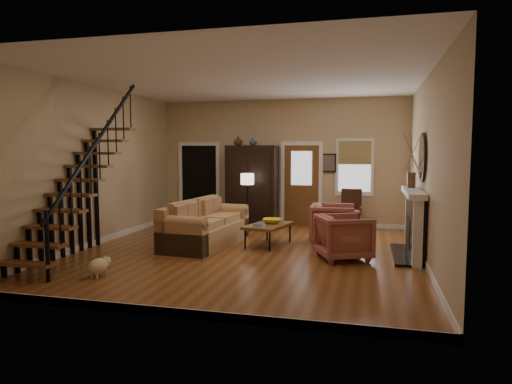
% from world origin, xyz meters
% --- Properties ---
extents(room, '(7.00, 7.33, 3.30)m').
position_xyz_m(room, '(-0.41, 1.76, 1.51)').
color(room, brown).
rests_on(room, ground).
extents(staircase, '(0.94, 2.80, 3.20)m').
position_xyz_m(staircase, '(-2.78, -1.30, 1.60)').
color(staircase, brown).
rests_on(staircase, ground).
extents(fireplace, '(0.33, 1.95, 2.30)m').
position_xyz_m(fireplace, '(3.13, 0.50, 0.74)').
color(fireplace, black).
rests_on(fireplace, ground).
extents(armoire, '(1.30, 0.60, 2.10)m').
position_xyz_m(armoire, '(-0.70, 3.15, 1.05)').
color(armoire, black).
rests_on(armoire, ground).
extents(vase_a, '(0.24, 0.24, 0.25)m').
position_xyz_m(vase_a, '(-1.05, 3.05, 2.22)').
color(vase_a, '#4C2619').
rests_on(vase_a, armoire).
extents(vase_b, '(0.20, 0.20, 0.21)m').
position_xyz_m(vase_b, '(-0.65, 3.05, 2.21)').
color(vase_b, '#334C60').
rests_on(vase_b, armoire).
extents(sofa, '(1.24, 2.43, 0.87)m').
position_xyz_m(sofa, '(-0.99, 0.46, 0.44)').
color(sofa, tan).
rests_on(sofa, ground).
extents(coffee_table, '(0.93, 1.29, 0.45)m').
position_xyz_m(coffee_table, '(0.27, 0.79, 0.22)').
color(coffee_table, brown).
rests_on(coffee_table, ground).
extents(bowl, '(0.40, 0.40, 0.10)m').
position_xyz_m(bowl, '(0.32, 0.94, 0.50)').
color(bowl, yellow).
rests_on(bowl, coffee_table).
extents(books, '(0.21, 0.29, 0.05)m').
position_xyz_m(books, '(0.15, 0.49, 0.48)').
color(books, beige).
rests_on(books, coffee_table).
extents(armchair_left, '(1.18, 1.16, 0.82)m').
position_xyz_m(armchair_left, '(1.85, -0.04, 0.41)').
color(armchair_left, maroon).
rests_on(armchair_left, ground).
extents(armchair_right, '(0.95, 0.93, 0.84)m').
position_xyz_m(armchair_right, '(1.54, 1.40, 0.42)').
color(armchair_right, maroon).
rests_on(armchair_right, ground).
extents(floor_lamp, '(0.42, 0.42, 1.41)m').
position_xyz_m(floor_lamp, '(-0.61, 2.35, 0.71)').
color(floor_lamp, black).
rests_on(floor_lamp, ground).
extents(side_chair, '(0.54, 0.54, 1.02)m').
position_xyz_m(side_chair, '(1.85, 2.95, 0.51)').
color(side_chair, '#341D10').
rests_on(side_chair, ground).
extents(dog, '(0.29, 0.44, 0.30)m').
position_xyz_m(dog, '(-1.80, -2.17, 0.15)').
color(dog, beige).
rests_on(dog, ground).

